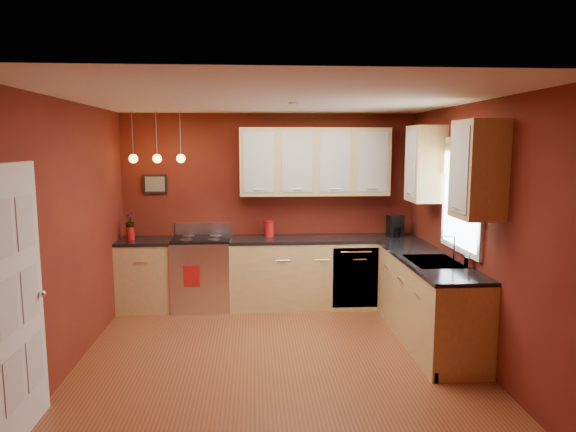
{
  "coord_description": "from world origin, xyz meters",
  "views": [
    {
      "loc": [
        -0.22,
        -4.95,
        2.17
      ],
      "look_at": [
        0.18,
        1.0,
        1.35
      ],
      "focal_mm": 32.0,
      "sensor_mm": 36.0,
      "label": 1
    }
  ],
  "objects": [
    {
      "name": "wall_right",
      "position": [
        2.0,
        0.0,
        1.3
      ],
      "size": [
        0.02,
        4.2,
        2.6
      ],
      "primitive_type": "cube",
      "color": "maroon",
      "rests_on": "floor"
    },
    {
      "name": "gas_range",
      "position": [
        -0.92,
        1.8,
        0.48
      ],
      "size": [
        0.76,
        0.64,
        1.11
      ],
      "color": "silver",
      "rests_on": "floor"
    },
    {
      "name": "door_left_wall",
      "position": [
        -1.97,
        -1.2,
        1.03
      ],
      "size": [
        0.12,
        0.82,
        2.05
      ],
      "color": "white",
      "rests_on": "floor"
    },
    {
      "name": "base_cabinets_right",
      "position": [
        1.7,
        0.45,
        0.45
      ],
      "size": [
        0.6,
        2.1,
        0.9
      ],
      "primitive_type": "cube",
      "color": "#D6B873",
      "rests_on": "floor"
    },
    {
      "name": "pendant_lights",
      "position": [
        -1.45,
        1.75,
        2.01
      ],
      "size": [
        0.71,
        0.11,
        0.66
      ],
      "color": "gray",
      "rests_on": "ceiling"
    },
    {
      "name": "wall_front",
      "position": [
        0.0,
        -2.1,
        1.3
      ],
      "size": [
        4.0,
        0.02,
        2.6
      ],
      "primitive_type": "cube",
      "color": "maroon",
      "rests_on": "floor"
    },
    {
      "name": "red_vase",
      "position": [
        -1.84,
        1.79,
        1.02
      ],
      "size": [
        0.11,
        0.11,
        0.17
      ],
      "primitive_type": "cylinder",
      "color": "#AC1412",
      "rests_on": "counter_back_left"
    },
    {
      "name": "soap_pump",
      "position": [
        1.95,
        -0.02,
        1.02
      ],
      "size": [
        0.09,
        0.09,
        0.16
      ],
      "primitive_type": "imported",
      "rotation": [
        0.0,
        0.0,
        0.21
      ],
      "color": "white",
      "rests_on": "counter_right"
    },
    {
      "name": "sink",
      "position": [
        1.7,
        0.3,
        0.92
      ],
      "size": [
        0.5,
        0.7,
        0.33
      ],
      "color": "gray",
      "rests_on": "counter_right"
    },
    {
      "name": "wall_picture",
      "position": [
        -1.55,
        2.08,
        1.65
      ],
      "size": [
        0.32,
        0.03,
        0.26
      ],
      "primitive_type": "cube",
      "color": "black",
      "rests_on": "wall_back"
    },
    {
      "name": "coffee_maker",
      "position": [
        1.7,
        1.82,
        1.07
      ],
      "size": [
        0.21,
        0.21,
        0.29
      ],
      "rotation": [
        0.0,
        0.0,
        0.09
      ],
      "color": "black",
      "rests_on": "counter_back_right"
    },
    {
      "name": "window",
      "position": [
        1.97,
        0.3,
        1.69
      ],
      "size": [
        0.06,
        1.02,
        1.22
      ],
      "color": "white",
      "rests_on": "wall_right"
    },
    {
      "name": "ceiling",
      "position": [
        0.0,
        0.0,
        2.6
      ],
      "size": [
        4.0,
        4.2,
        0.02
      ],
      "primitive_type": "cube",
      "color": "white",
      "rests_on": "wall_back"
    },
    {
      "name": "upper_cabinets_back",
      "position": [
        0.6,
        1.93,
        1.95
      ],
      "size": [
        2.0,
        0.35,
        0.9
      ],
      "primitive_type": "cube",
      "color": "#D6B873",
      "rests_on": "wall_back"
    },
    {
      "name": "counter_back_right",
      "position": [
        0.73,
        1.8,
        0.92
      ],
      "size": [
        2.54,
        0.62,
        0.04
      ],
      "primitive_type": "cube",
      "color": "black",
      "rests_on": "base_cabinets_back_right"
    },
    {
      "name": "wall_back",
      "position": [
        0.0,
        2.1,
        1.3
      ],
      "size": [
        4.0,
        0.02,
        2.6
      ],
      "primitive_type": "cube",
      "color": "maroon",
      "rests_on": "floor"
    },
    {
      "name": "floor",
      "position": [
        0.0,
        0.0,
        0.0
      ],
      "size": [
        4.2,
        4.2,
        0.0
      ],
      "primitive_type": "plane",
      "color": "brown",
      "rests_on": "ground"
    },
    {
      "name": "counter_right",
      "position": [
        1.7,
        0.45,
        0.92
      ],
      "size": [
        0.62,
        2.1,
        0.04
      ],
      "primitive_type": "cube",
      "color": "black",
      "rests_on": "base_cabinets_right"
    },
    {
      "name": "dishwasher_front",
      "position": [
        1.1,
        1.51,
        0.45
      ],
      "size": [
        0.6,
        0.02,
        0.8
      ],
      "primitive_type": "cube",
      "color": "silver",
      "rests_on": "base_cabinets_back_right"
    },
    {
      "name": "counter_back_left",
      "position": [
        -1.65,
        1.8,
        0.92
      ],
      "size": [
        0.7,
        0.62,
        0.04
      ],
      "primitive_type": "cube",
      "color": "black",
      "rests_on": "base_cabinets_back_left"
    },
    {
      "name": "flowers",
      "position": [
        -1.84,
        1.79,
        1.19
      ],
      "size": [
        0.14,
        0.14,
        0.2
      ],
      "primitive_type": "imported",
      "rotation": [
        0.0,
        0.0,
        -0.31
      ],
      "color": "#AC1412",
      "rests_on": "red_vase"
    },
    {
      "name": "wall_left",
      "position": [
        -2.0,
        0.0,
        1.3
      ],
      "size": [
        0.02,
        4.2,
        2.6
      ],
      "primitive_type": "cube",
      "color": "maroon",
      "rests_on": "floor"
    },
    {
      "name": "upper_cabinets_right",
      "position": [
        1.82,
        0.32,
        1.95
      ],
      "size": [
        0.35,
        1.95,
        0.9
      ],
      "primitive_type": "cube",
      "color": "#D6B873",
      "rests_on": "wall_right"
    },
    {
      "name": "dish_towel",
      "position": [
        -1.02,
        1.47,
        0.52
      ],
      "size": [
        0.21,
        0.01,
        0.28
      ],
      "primitive_type": "cube",
      "color": "#AC1412",
      "rests_on": "gas_range"
    },
    {
      "name": "base_cabinets_back_right",
      "position": [
        0.73,
        1.8,
        0.45
      ],
      "size": [
        2.54,
        0.6,
        0.9
      ],
      "primitive_type": "cube",
      "color": "#D6B873",
      "rests_on": "floor"
    },
    {
      "name": "red_canister",
      "position": [
        -0.01,
        1.92,
        1.05
      ],
      "size": [
        0.14,
        0.14,
        0.21
      ],
      "color": "#AC1412",
      "rests_on": "counter_back_right"
    },
    {
      "name": "base_cabinets_back_left",
      "position": [
        -1.65,
        1.8,
        0.45
      ],
      "size": [
        0.7,
        0.6,
        0.9
      ],
      "primitive_type": "cube",
      "color": "#D6B873",
      "rests_on": "floor"
    }
  ]
}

